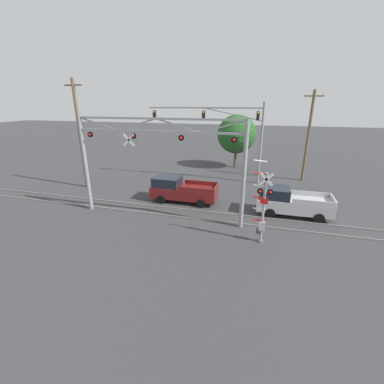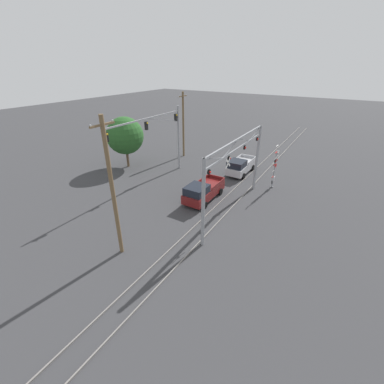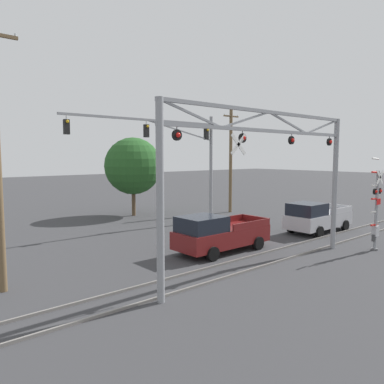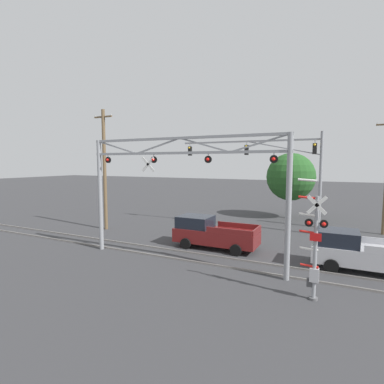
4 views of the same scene
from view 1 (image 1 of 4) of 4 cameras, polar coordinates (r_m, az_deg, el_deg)
name	(u,v)px [view 1 (image 1 of 4)]	position (r m, az deg, el deg)	size (l,w,h in m)	color
rail_track_near	(162,215)	(19.26, -6.74, -5.03)	(80.00, 0.08, 0.10)	gray
rail_track_far	(168,207)	(20.48, -5.25, -3.45)	(80.00, 0.08, 0.10)	gray
crossing_gantry	(157,154)	(17.62, -7.70, 8.29)	(11.89, 0.29, 7.02)	gray
crossing_signal_mast	(262,210)	(15.40, 15.39, -3.86)	(1.20, 0.35, 4.99)	gray
traffic_signal_span	(232,127)	(26.76, 8.99, 14.01)	(11.89, 0.39, 8.02)	gray
pickup_truck_lead	(181,190)	(21.59, -2.51, 0.52)	(5.49, 2.32, 2.03)	maroon
pickup_truck_following	(289,202)	(20.27, 20.84, -2.07)	(5.26, 2.32, 2.03)	#B7B7BC
utility_pole_left	(80,134)	(26.54, -23.64, 11.66)	(1.80, 0.28, 9.96)	brown
utility_pole_right	(308,136)	(29.27, 24.41, 11.29)	(1.80, 0.28, 9.12)	brown
background_tree_beyond_span	(237,134)	(33.10, 9.87, 12.55)	(4.77, 4.77, 6.59)	brown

